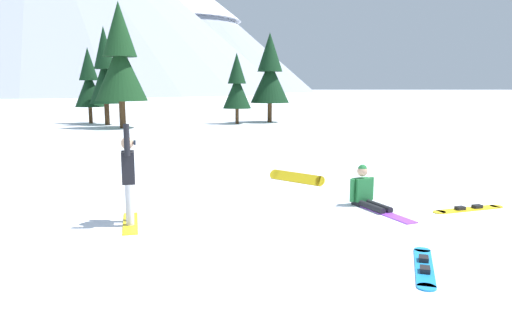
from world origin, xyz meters
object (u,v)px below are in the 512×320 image
Objects in this scene: loose_snowboard_near_right at (296,177)px; loose_snowboard_far_spare at (469,209)px; snowboarder_foreground at (129,177)px; pine_tree_young at (105,72)px; snowboarder_midground at (367,193)px; loose_snowboard_near_left at (424,266)px; pine_tree_slender at (237,85)px; pine_tree_leaning at (120,60)px; pine_tree_short at (270,74)px; pine_tree_tall at (89,82)px.

loose_snowboard_near_right is 0.88× the size of loose_snowboard_far_spare.
pine_tree_young is at bearing 109.96° from snowboarder_foreground.
snowboarder_midground is 3.68m from loose_snowboard_near_left.
pine_tree_leaning reaches higher than pine_tree_slender.
pine_tree_short reaches higher than loose_snowboard_far_spare.
loose_snowboard_near_right is at bearing -87.81° from pine_tree_short.
pine_tree_young is at bearing 121.06° from snowboarder_midground.
pine_tree_leaning is at bearing 120.33° from snowboarder_midground.
pine_tree_short is at bearing 92.19° from loose_snowboard_near_right.
snowboarder_midground is at bearing -62.55° from loose_snowboard_near_right.
pine_tree_leaning is at bearing -47.69° from pine_tree_tall.
pine_tree_young is (-13.90, 26.48, 3.68)m from loose_snowboard_near_left.
pine_tree_short is (11.43, 2.95, -0.08)m from pine_tree_young.
loose_snowboard_near_left is (5.06, -2.14, -0.91)m from snowboarder_foreground.
pine_tree_leaning is at bearing 120.77° from loose_snowboard_near_right.
snowboarder_foreground is 5.57m from loose_snowboard_near_left.
pine_tree_young reaches higher than loose_snowboard_far_spare.
pine_tree_short is (-0.88, 23.01, 3.48)m from loose_snowboard_near_right.
loose_snowboard_far_spare is at bearing -55.53° from pine_tree_leaning.
loose_snowboard_near_right is 4.68m from loose_snowboard_far_spare.
loose_snowboard_far_spare is at bearing -74.22° from pine_tree_slender.
pine_tree_slender is 0.76× the size of pine_tree_short.
pine_tree_short is 11.04m from pine_tree_leaning.
loose_snowboard_near_left is 29.75m from pine_tree_short.
pine_tree_leaning is (-14.01, 20.41, 4.34)m from loose_snowboard_far_spare.
pine_tree_tall is 5.55m from pine_tree_leaning.
pine_tree_slender is at bearing -0.71° from pine_tree_tall.
pine_tree_tall is at bearing 112.29° from snowboarder_foreground.
pine_tree_young reaches higher than snowboarder_midground.
loose_snowboard_far_spare is 26.60m from pine_tree_short.
snowboarder_foreground is at bearing -70.04° from pine_tree_young.
loose_snowboard_far_spare is 0.35× the size of pine_tree_slender.
loose_snowboard_far_spare is (7.10, 1.32, -0.91)m from snowboarder_foreground.
pine_tree_leaning reaches higher than pine_tree_tall.
snowboarder_foreground reaches higher than snowboarder_midground.
snowboarder_midground is 2.22m from loose_snowboard_far_spare.
loose_snowboard_far_spare and loose_snowboard_near_left have the same top height.
loose_snowboard_far_spare is at bearing -55.31° from pine_tree_young.
pine_tree_tall is at bearing 132.31° from pine_tree_leaning.
pine_tree_slender is at bearing 99.86° from loose_snowboard_near_left.
loose_snowboard_near_left is (0.15, -3.66, -0.29)m from snowboarder_midground.
pine_tree_short is at bearing 95.13° from snowboarder_midground.
pine_tree_short reaches higher than snowboarder_foreground.
snowboarder_foreground is at bearing 157.06° from loose_snowboard_near_left.
pine_tree_slender is 0.74× the size of pine_tree_young.
snowboarder_midground reaches higher than loose_snowboard_near_right.
pine_tree_tall reaches higher than loose_snowboard_near_left.
pine_tree_short is at bearing 14.45° from pine_tree_young.
pine_tree_slender is at bearing 28.24° from pine_tree_leaning.
pine_tree_young reaches higher than pine_tree_slender.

